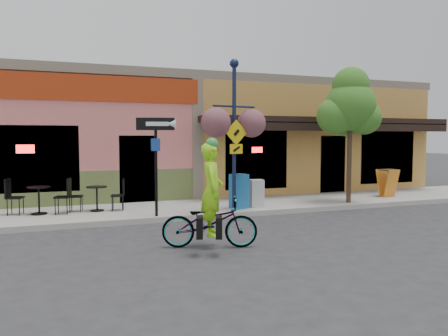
% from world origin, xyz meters
% --- Properties ---
extents(ground, '(90.00, 90.00, 0.00)m').
position_xyz_m(ground, '(0.00, 0.00, 0.00)').
color(ground, '#2D2D30').
rests_on(ground, ground).
extents(sidewalk, '(24.00, 3.00, 0.15)m').
position_xyz_m(sidewalk, '(0.00, 2.00, 0.07)').
color(sidewalk, '#9E9B93').
rests_on(sidewalk, ground).
extents(curb, '(24.00, 0.12, 0.15)m').
position_xyz_m(curb, '(0.00, 0.55, 0.07)').
color(curb, '#A8A59E').
rests_on(curb, ground).
extents(building, '(18.20, 8.20, 4.50)m').
position_xyz_m(building, '(0.00, 7.50, 2.25)').
color(building, '#D56E69').
rests_on(building, ground).
extents(bicycle, '(2.05, 1.28, 1.02)m').
position_xyz_m(bicycle, '(-2.54, -2.38, 0.51)').
color(bicycle, maroon).
rests_on(bicycle, ground).
extents(cyclist_rider, '(0.65, 0.79, 1.88)m').
position_xyz_m(cyclist_rider, '(-2.49, -2.38, 0.94)').
color(cyclist_rider, '#98F619').
rests_on(cyclist_rider, ground).
extents(lamp_post, '(1.44, 0.78, 4.27)m').
position_xyz_m(lamp_post, '(-0.78, 0.65, 2.28)').
color(lamp_post, '#131D3E').
rests_on(lamp_post, sidewalk).
extents(one_way_sign, '(1.02, 0.50, 2.60)m').
position_xyz_m(one_way_sign, '(-2.99, 0.71, 1.45)').
color(one_way_sign, black).
rests_on(one_way_sign, sidewalk).
extents(cafe_set_left, '(1.80, 1.22, 0.99)m').
position_xyz_m(cafe_set_left, '(-5.92, 2.10, 0.64)').
color(cafe_set_left, black).
rests_on(cafe_set_left, sidewalk).
extents(cafe_set_right, '(1.65, 1.06, 0.92)m').
position_xyz_m(cafe_set_right, '(-4.40, 2.10, 0.61)').
color(cafe_set_right, black).
rests_on(cafe_set_right, sidewalk).
extents(newspaper_box_blue, '(0.55, 0.52, 1.01)m').
position_xyz_m(newspaper_box_blue, '(-0.44, 1.12, 0.66)').
color(newspaper_box_blue, '#1C66A8').
rests_on(newspaper_box_blue, sidewalk).
extents(newspaper_box_grey, '(0.43, 0.40, 0.82)m').
position_xyz_m(newspaper_box_grey, '(0.16, 1.16, 0.56)').
color(newspaper_box_grey, beige).
rests_on(newspaper_box_grey, sidewalk).
extents(street_tree, '(1.74, 1.74, 4.36)m').
position_xyz_m(street_tree, '(3.31, 0.93, 2.33)').
color(street_tree, '#3D7A26').
rests_on(street_tree, sidewalk).
extents(sandwich_board, '(0.66, 0.53, 0.97)m').
position_xyz_m(sandwich_board, '(5.49, 1.45, 0.64)').
color(sandwich_board, orange).
rests_on(sandwich_board, sidewalk).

